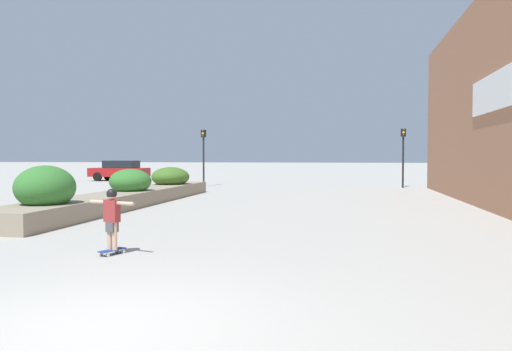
# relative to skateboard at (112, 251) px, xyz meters

# --- Properties ---
(ground_plane) EXTENTS (300.00, 300.00, 0.00)m
(ground_plane) POSITION_rel_skateboard_xyz_m (1.73, -3.71, -0.07)
(ground_plane) COLOR #A3A099
(planter_box) EXTENTS (1.81, 14.62, 1.57)m
(planter_box) POSITION_rel_skateboard_xyz_m (-3.70, 8.67, 0.45)
(planter_box) COLOR gray
(planter_box) RESTS_ON ground_plane
(skateboard) EXTENTS (0.36, 0.59, 0.09)m
(skateboard) POSITION_rel_skateboard_xyz_m (0.00, 0.00, 0.00)
(skateboard) COLOR navy
(skateboard) RESTS_ON ground_plane
(skateboarder) EXTENTS (1.02, 0.39, 1.12)m
(skateboarder) POSITION_rel_skateboard_xyz_m (0.00, 0.00, 0.71)
(skateboarder) COLOR tan
(skateboarder) RESTS_ON skateboard
(car_center_left) EXTENTS (4.27, 1.86, 1.52)m
(car_center_left) POSITION_rel_skateboard_xyz_m (-12.47, 26.41, 0.73)
(car_center_left) COLOR maroon
(car_center_left) RESTS_ON ground_plane
(traffic_light_left) EXTENTS (0.28, 0.30, 3.44)m
(traffic_light_left) POSITION_rel_skateboard_xyz_m (-4.37, 20.92, 2.28)
(traffic_light_left) COLOR black
(traffic_light_left) RESTS_ON ground_plane
(traffic_light_right) EXTENTS (0.28, 0.30, 3.43)m
(traffic_light_right) POSITION_rel_skateboard_xyz_m (7.47, 21.50, 2.27)
(traffic_light_right) COLOR black
(traffic_light_right) RESTS_ON ground_plane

